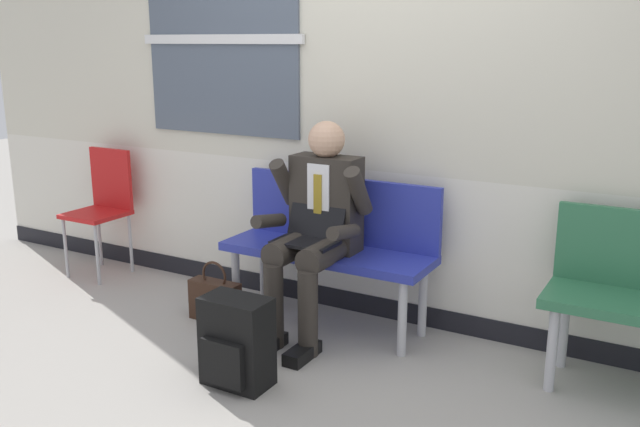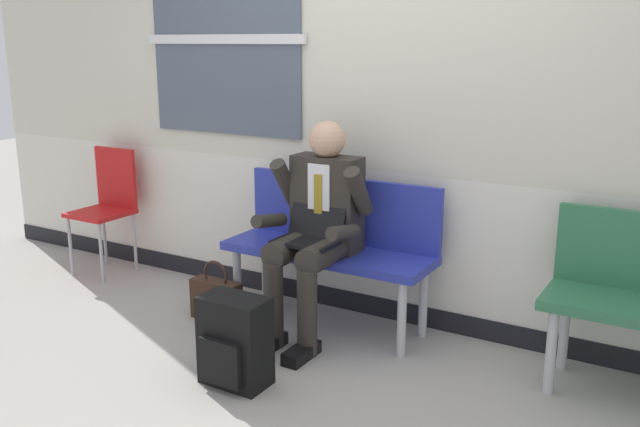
% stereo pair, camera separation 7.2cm
% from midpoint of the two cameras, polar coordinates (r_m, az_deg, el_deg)
% --- Properties ---
extents(ground_plane, '(18.00, 18.00, 0.00)m').
position_cam_midpoint_polar(ground_plane, '(3.87, 0.54, -11.33)').
color(ground_plane, '#9E9991').
extents(station_wall, '(6.71, 0.16, 3.18)m').
position_cam_midpoint_polar(station_wall, '(4.10, 5.28, 12.87)').
color(station_wall, beige).
rests_on(station_wall, ground).
extents(bench_with_person, '(1.27, 0.42, 0.88)m').
position_cam_midpoint_polar(bench_with_person, '(4.07, 1.60, -2.13)').
color(bench_with_person, '#28339E').
rests_on(bench_with_person, ground).
extents(person_seated, '(0.57, 0.70, 1.23)m').
position_cam_midpoint_polar(person_seated, '(3.87, 0.19, -0.96)').
color(person_seated, '#2D2823').
rests_on(person_seated, ground).
extents(backpack, '(0.34, 0.24, 0.46)m').
position_cam_midpoint_polar(backpack, '(3.46, -6.55, -10.58)').
color(backpack, black).
rests_on(backpack, ground).
extents(handbag, '(0.33, 0.11, 0.38)m').
position_cam_midpoint_polar(handbag, '(4.27, -8.14, -7.05)').
color(handbag, '#331E14').
rests_on(handbag, ground).
extents(folding_chair, '(0.38, 0.38, 0.91)m').
position_cam_midpoint_polar(folding_chair, '(5.23, -16.83, 1.17)').
color(folding_chair, red).
rests_on(folding_chair, ground).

